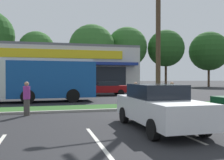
# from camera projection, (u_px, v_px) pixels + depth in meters

# --- Properties ---
(grass_median) EXTENTS (56.00, 2.20, 0.12)m
(grass_median) POSITION_uv_depth(u_px,v_px,m) (88.00, 108.00, 14.83)
(grass_median) COLOR #2D5B23
(grass_median) RESTS_ON ground_plane
(curb_lip) EXTENTS (56.00, 0.24, 0.12)m
(curb_lip) POSITION_uv_depth(u_px,v_px,m) (91.00, 110.00, 13.65)
(curb_lip) COLOR #99968C
(curb_lip) RESTS_ON ground_plane
(parking_stripe_1) EXTENTS (0.12, 4.80, 0.01)m
(parking_stripe_1) POSITION_uv_depth(u_px,v_px,m) (102.00, 146.00, 6.78)
(parking_stripe_1) COLOR silver
(parking_stripe_1) RESTS_ON ground_plane
(parking_stripe_2) EXTENTS (0.12, 4.80, 0.01)m
(parking_stripe_2) POSITION_uv_depth(u_px,v_px,m) (167.00, 128.00, 9.24)
(parking_stripe_2) COLOR silver
(parking_stripe_2) RESTS_ON ground_plane
(storefront_building) EXTENTS (24.53, 11.41, 6.02)m
(storefront_building) POSITION_uv_depth(u_px,v_px,m) (43.00, 69.00, 34.46)
(storefront_building) COLOR beige
(storefront_building) RESTS_ON ground_plane
(tree_mid_left) EXTENTS (5.98, 5.98, 9.54)m
(tree_mid_left) POSITION_uv_depth(u_px,v_px,m) (37.00, 49.00, 41.94)
(tree_mid_left) COLOR #473323
(tree_mid_left) RESTS_ON ground_plane
(tree_mid) EXTENTS (7.98, 7.98, 11.04)m
(tree_mid) POSITION_uv_depth(u_px,v_px,m) (92.00, 48.00, 43.62)
(tree_mid) COLOR #473323
(tree_mid) RESTS_ON ground_plane
(tree_mid_right) EXTENTS (7.55, 7.55, 11.32)m
(tree_mid_right) POSITION_uv_depth(u_px,v_px,m) (127.00, 47.00, 47.26)
(tree_mid_right) COLOR #473323
(tree_mid_right) RESTS_ON ground_plane
(tree_right) EXTENTS (7.05, 7.05, 10.99)m
(tree_right) POSITION_uv_depth(u_px,v_px,m) (166.00, 48.00, 48.37)
(tree_right) COLOR #473323
(tree_right) RESTS_ON ground_plane
(tree_far_right) EXTENTS (7.83, 7.83, 11.07)m
(tree_far_right) POSITION_uv_depth(u_px,v_px,m) (209.00, 51.00, 50.78)
(tree_far_right) COLOR #473323
(tree_far_right) RESTS_ON ground_plane
(utility_pole) EXTENTS (3.15, 2.37, 10.45)m
(utility_pole) POSITION_uv_depth(u_px,v_px,m) (156.00, 18.00, 15.70)
(utility_pole) COLOR #4C3826
(utility_pole) RESTS_ON ground_plane
(city_bus) EXTENTS (11.67, 2.91, 3.25)m
(city_bus) POSITION_uv_depth(u_px,v_px,m) (16.00, 79.00, 18.63)
(city_bus) COLOR #144793
(city_bus) RESTS_ON ground_plane
(car_0) EXTENTS (1.93, 4.71, 1.60)m
(car_0) POSITION_uv_depth(u_px,v_px,m) (158.00, 106.00, 9.08)
(car_0) COLOR silver
(car_0) RESTS_ON ground_plane
(car_2) EXTENTS (4.70, 1.86, 1.42)m
(car_2) POSITION_uv_depth(u_px,v_px,m) (105.00, 88.00, 25.85)
(car_2) COLOR maroon
(car_2) RESTS_ON ground_plane
(pedestrian_near_bench) EXTENTS (0.33, 0.33, 1.65)m
(pedestrian_near_bench) POSITION_uv_depth(u_px,v_px,m) (27.00, 99.00, 12.23)
(pedestrian_near_bench) COLOR #47423D
(pedestrian_near_bench) RESTS_ON ground_plane
(pedestrian_by_pole) EXTENTS (0.33, 0.33, 1.62)m
(pedestrian_by_pole) POSITION_uv_depth(u_px,v_px,m) (172.00, 96.00, 13.80)
(pedestrian_by_pole) COLOR #726651
(pedestrian_by_pole) RESTS_ON ground_plane
(pedestrian_mid) EXTENTS (0.33, 0.33, 1.61)m
(pedestrian_mid) POSITION_uv_depth(u_px,v_px,m) (136.00, 97.00, 13.34)
(pedestrian_mid) COLOR #726651
(pedestrian_mid) RESTS_ON ground_plane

